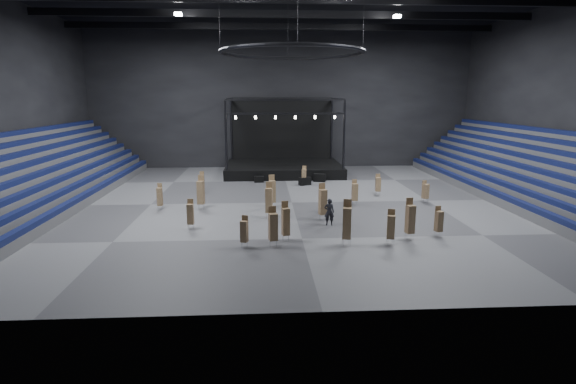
{
  "coord_description": "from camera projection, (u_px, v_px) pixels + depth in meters",
  "views": [
    {
      "loc": [
        -2.59,
        -39.25,
        9.39
      ],
      "look_at": [
        -0.46,
        -2.0,
        1.4
      ],
      "focal_mm": 28.0,
      "sensor_mm": 36.0,
      "label": 1
    }
  ],
  "objects": [
    {
      "name": "wall_front",
      "position": [
        326.0,
        106.0,
        18.04
      ],
      "size": [
        50.0,
        0.2,
        18.0
      ],
      "primitive_type": "cube",
      "color": "black",
      "rests_on": "ground"
    },
    {
      "name": "stage",
      "position": [
        283.0,
        161.0,
        55.98
      ],
      "size": [
        14.0,
        10.0,
        9.2
      ],
      "color": "black",
      "rests_on": "floor"
    },
    {
      "name": "truss_ring",
      "position": [
        292.0,
        52.0,
        37.71
      ],
      "size": [
        12.3,
        12.3,
        5.15
      ],
      "color": "black",
      "rests_on": "ceiling"
    },
    {
      "name": "chair_stack_8",
      "position": [
        202.0,
        181.0,
        44.48
      ],
      "size": [
        0.5,
        0.5,
        2.09
      ],
      "rotation": [
        0.0,
        0.0,
        -0.11
      ],
      "color": "silver",
      "rests_on": "floor"
    },
    {
      "name": "chair_stack_9",
      "position": [
        378.0,
        184.0,
        43.26
      ],
      "size": [
        0.46,
        0.46,
        2.07
      ],
      "rotation": [
        0.0,
        0.0,
        0.01
      ],
      "color": "silver",
      "rests_on": "floor"
    },
    {
      "name": "chair_stack_14",
      "position": [
        439.0,
        221.0,
        30.44
      ],
      "size": [
        0.53,
        0.53,
        2.12
      ],
      "rotation": [
        0.0,
        0.0,
        0.23
      ],
      "color": "silver",
      "rests_on": "floor"
    },
    {
      "name": "chair_stack_12",
      "position": [
        355.0,
        192.0,
        39.36
      ],
      "size": [
        0.51,
        0.51,
        2.26
      ],
      "rotation": [
        0.0,
        0.0,
        0.11
      ],
      "color": "silver",
      "rests_on": "floor"
    },
    {
      "name": "flight_case_mid",
      "position": [
        305.0,
        181.0,
        48.28
      ],
      "size": [
        1.42,
        1.09,
        0.85
      ],
      "primitive_type": "cube",
      "rotation": [
        0.0,
        0.0,
        0.41
      ],
      "color": "black",
      "rests_on": "floor"
    },
    {
      "name": "chair_stack_6",
      "position": [
        304.0,
        175.0,
        48.12
      ],
      "size": [
        0.53,
        0.53,
        2.09
      ],
      "rotation": [
        0.0,
        0.0,
        -0.27
      ],
      "color": "silver",
      "rests_on": "floor"
    },
    {
      "name": "chair_stack_1",
      "position": [
        391.0,
        226.0,
        28.79
      ],
      "size": [
        0.59,
        0.59,
        2.31
      ],
      "rotation": [
        0.0,
        0.0,
        -0.24
      ],
      "color": "silver",
      "rests_on": "floor"
    },
    {
      "name": "chair_stack_17",
      "position": [
        286.0,
        221.0,
        29.5
      ],
      "size": [
        0.57,
        0.57,
        2.66
      ],
      "rotation": [
        0.0,
        0.0,
        0.24
      ],
      "color": "silver",
      "rests_on": "floor"
    },
    {
      "name": "flight_case_right",
      "position": [
        320.0,
        178.0,
        50.24
      ],
      "size": [
        1.47,
        1.06,
        0.88
      ],
      "primitive_type": "cube",
      "rotation": [
        0.0,
        0.0,
        -0.34
      ],
      "color": "black",
      "rests_on": "floor"
    },
    {
      "name": "chair_stack_11",
      "position": [
        244.0,
        231.0,
        28.29
      ],
      "size": [
        0.53,
        0.53,
        2.05
      ],
      "rotation": [
        0.0,
        0.0,
        -0.31
      ],
      "color": "silver",
      "rests_on": "floor"
    },
    {
      "name": "chair_stack_7",
      "position": [
        190.0,
        214.0,
        32.15
      ],
      "size": [
        0.46,
        0.46,
        2.2
      ],
      "rotation": [
        0.0,
        0.0,
        -0.04
      ],
      "color": "silver",
      "rests_on": "floor"
    },
    {
      "name": "chair_stack_0",
      "position": [
        273.0,
        226.0,
        28.33
      ],
      "size": [
        0.63,
        0.63,
        2.61
      ],
      "rotation": [
        0.0,
        0.0,
        0.23
      ],
      "color": "silver",
      "rests_on": "floor"
    },
    {
      "name": "wall_right",
      "position": [
        572.0,
        101.0,
        39.95
      ],
      "size": [
        0.2,
        42.0,
        18.0
      ],
      "primitive_type": "cube",
      "color": "black",
      "rests_on": "ground"
    },
    {
      "name": "flight_case_left",
      "position": [
        259.0,
        179.0,
        49.81
      ],
      "size": [
        1.07,
        0.59,
        0.69
      ],
      "primitive_type": "cube",
      "rotation": [
        0.0,
        0.0,
        0.08
      ],
      "color": "black",
      "rests_on": "floor"
    },
    {
      "name": "chair_stack_15",
      "position": [
        272.0,
        191.0,
        38.49
      ],
      "size": [
        0.6,
        0.6,
        2.81
      ],
      "rotation": [
        0.0,
        0.0,
        0.2
      ],
      "color": "silver",
      "rests_on": "floor"
    },
    {
      "name": "chair_stack_10",
      "position": [
        160.0,
        196.0,
        37.71
      ],
      "size": [
        0.44,
        0.44,
        2.24
      ],
      "rotation": [
        0.0,
        0.0,
        -0.08
      ],
      "color": "silver",
      "rests_on": "floor"
    },
    {
      "name": "chair_stack_3",
      "position": [
        410.0,
        218.0,
        29.81
      ],
      "size": [
        0.6,
        0.6,
        2.81
      ],
      "rotation": [
        0.0,
        0.0,
        0.2
      ],
      "color": "silver",
      "rests_on": "floor"
    },
    {
      "name": "man_center",
      "position": [
        329.0,
        212.0,
        33.14
      ],
      "size": [
        0.8,
        0.58,
        2.02
      ],
      "primitive_type": "imported",
      "rotation": [
        0.0,
        0.0,
        3.0
      ],
      "color": "black",
      "rests_on": "floor"
    },
    {
      "name": "bleachers_right",
      "position": [
        540.0,
        181.0,
        41.35
      ],
      "size": [
        7.2,
        40.0,
        6.4
      ],
      "color": "#4E4E51",
      "rests_on": "floor"
    },
    {
      "name": "chair_stack_16",
      "position": [
        347.0,
        222.0,
        28.56
      ],
      "size": [
        0.63,
        0.63,
        2.99
      ],
      "rotation": [
        0.0,
        0.0,
        -0.2
      ],
      "color": "silver",
      "rests_on": "floor"
    },
    {
      "name": "chair_stack_2",
      "position": [
        201.0,
        192.0,
        37.79
      ],
      "size": [
        0.63,
        0.63,
        2.91
      ],
      "rotation": [
        0.0,
        0.0,
        -0.18
      ],
      "color": "silver",
      "rests_on": "floor"
    },
    {
      "name": "crew_member",
      "position": [
        324.0,
        202.0,
        36.79
      ],
      "size": [
        0.94,
        1.05,
        1.78
      ],
      "primitive_type": "imported",
      "rotation": [
        0.0,
        0.0,
        1.2
      ],
      "color": "black",
      "rests_on": "floor"
    },
    {
      "name": "floor",
      "position": [
        292.0,
        202.0,
        40.43
      ],
      "size": [
        50.0,
        50.0,
        0.0
      ],
      "primitive_type": "plane",
      "color": "#575759",
      "rests_on": "ground"
    },
    {
      "name": "chair_stack_13",
      "position": [
        425.0,
        191.0,
        40.14
      ],
      "size": [
        0.62,
        0.62,
        2.02
      ],
      "rotation": [
        0.0,
        0.0,
        0.38
      ],
      "color": "silver",
      "rests_on": "floor"
    },
    {
      "name": "bleachers_left",
      "position": [
        27.0,
        187.0,
        38.78
      ],
      "size": [
        7.2,
        40.0,
        6.4
      ],
      "color": "#4E4E51",
      "rests_on": "floor"
    },
    {
      "name": "chair_stack_4",
      "position": [
        269.0,
        200.0,
        35.06
      ],
      "size": [
        0.61,
        0.61,
        2.85
      ],
      "rotation": [
        0.0,
        0.0,
        -0.15
      ],
      "color": "silver",
      "rests_on": "floor"
    },
    {
      "name": "chair_stack_5",
      "position": [
        323.0,
        201.0,
        34.45
      ],
      "size": [
        0.65,
        0.65,
        2.88
      ],
      "rotation": [
        0.0,
        0.0,
        0.25
      ],
      "color": "silver",
      "rests_on": "floor"
    },
    {
      "name": "wall_back",
      "position": [
        281.0,
        99.0,
        59.04
      ],
      "size": [
        50.0,
        0.2,
        18.0
      ],
      "primitive_type": "cube",
      "color": "black",
      "rests_on": "ground"
    }
  ]
}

